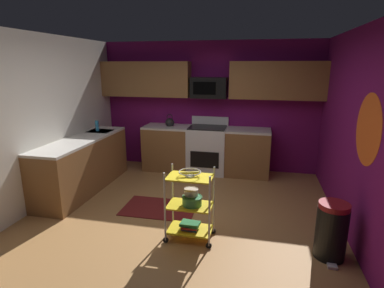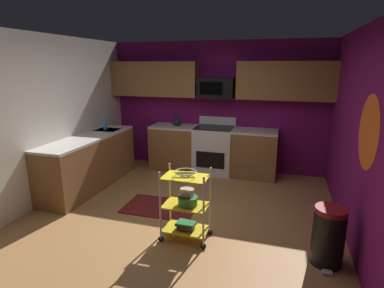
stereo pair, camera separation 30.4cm
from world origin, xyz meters
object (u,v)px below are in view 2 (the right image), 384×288
object	(u,v)px
oven_range	(214,149)
kettle	(177,122)
dish_soap_bottle	(105,125)
trash_can	(328,236)
rolling_cart	(186,205)
mixing_bowl_small	(187,192)
microwave	(216,88)
mixing_bowl_large	(188,200)
book_stack	(186,225)
fruit_bowl	(186,173)

from	to	relation	value
oven_range	kettle	size ratio (longest dim) A/B	4.17
dish_soap_bottle	trash_can	distance (m)	4.30
rolling_cart	mixing_bowl_small	world-z (taller)	rolling_cart
oven_range	microwave	bearing A→B (deg)	90.26
microwave	dish_soap_bottle	xyz separation A→B (m)	(-1.98, -0.87, -0.68)
mixing_bowl_large	trash_can	bearing A→B (deg)	-0.91
oven_range	rolling_cart	bearing A→B (deg)	-84.98
oven_range	trash_can	distance (m)	3.17
microwave	book_stack	world-z (taller)	microwave
kettle	fruit_bowl	bearing A→B (deg)	-68.24
mixing_bowl_small	dish_soap_bottle	bearing A→B (deg)	141.99
rolling_cart	mixing_bowl_large	size ratio (longest dim) A/B	3.63
rolling_cart	fruit_bowl	world-z (taller)	rolling_cart
rolling_cart	trash_can	xyz separation A→B (m)	(1.64, -0.03, -0.12)
mixing_bowl_large	book_stack	distance (m)	0.35
mixing_bowl_large	dish_soap_bottle	size ratio (longest dim) A/B	1.26
kettle	dish_soap_bottle	xyz separation A→B (m)	(-1.20, -0.77, 0.02)
fruit_bowl	rolling_cart	bearing A→B (deg)	-135.00
fruit_bowl	mixing_bowl_large	xyz separation A→B (m)	(0.03, -0.00, -0.36)
oven_range	trash_can	world-z (taller)	oven_range
oven_range	rolling_cart	distance (m)	2.54
oven_range	fruit_bowl	bearing A→B (deg)	-84.98
fruit_bowl	dish_soap_bottle	distance (m)	2.83
oven_range	microwave	distance (m)	1.23
oven_range	mixing_bowl_small	size ratio (longest dim) A/B	6.04
rolling_cart	kettle	world-z (taller)	kettle
mixing_bowl_large	mixing_bowl_small	world-z (taller)	mixing_bowl_small
dish_soap_bottle	oven_range	bearing A→B (deg)	21.17
kettle	dish_soap_bottle	bearing A→B (deg)	-147.44
fruit_bowl	kettle	bearing A→B (deg)	111.76
book_stack	trash_can	xyz separation A→B (m)	(1.64, -0.03, 0.15)
microwave	rolling_cart	distance (m)	2.93
oven_range	dish_soap_bottle	bearing A→B (deg)	-158.83
microwave	mixing_bowl_small	xyz separation A→B (m)	(0.23, -2.60, -1.08)
fruit_bowl	kettle	distance (m)	2.73
fruit_bowl	trash_can	size ratio (longest dim) A/B	0.41
fruit_bowl	mixing_bowl_small	distance (m)	0.26
mixing_bowl_large	kettle	size ratio (longest dim) A/B	0.95
microwave	mixing_bowl_large	xyz separation A→B (m)	(0.25, -2.64, -1.18)
oven_range	mixing_bowl_small	xyz separation A→B (m)	(0.23, -2.50, 0.14)
mixing_bowl_small	book_stack	bearing A→B (deg)	-99.48
rolling_cart	book_stack	xyz separation A→B (m)	(0.00, 0.00, -0.28)
mixing_bowl_small	trash_can	bearing A→B (deg)	-2.09
microwave	trash_can	distance (m)	3.53
mixing_bowl_small	kettle	world-z (taller)	kettle
book_stack	dish_soap_bottle	size ratio (longest dim) A/B	1.25
kettle	trash_can	bearing A→B (deg)	-43.99
kettle	book_stack	bearing A→B (deg)	-68.24
rolling_cart	book_stack	size ratio (longest dim) A/B	3.67
oven_range	rolling_cart	xyz separation A→B (m)	(0.22, -2.53, -0.03)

